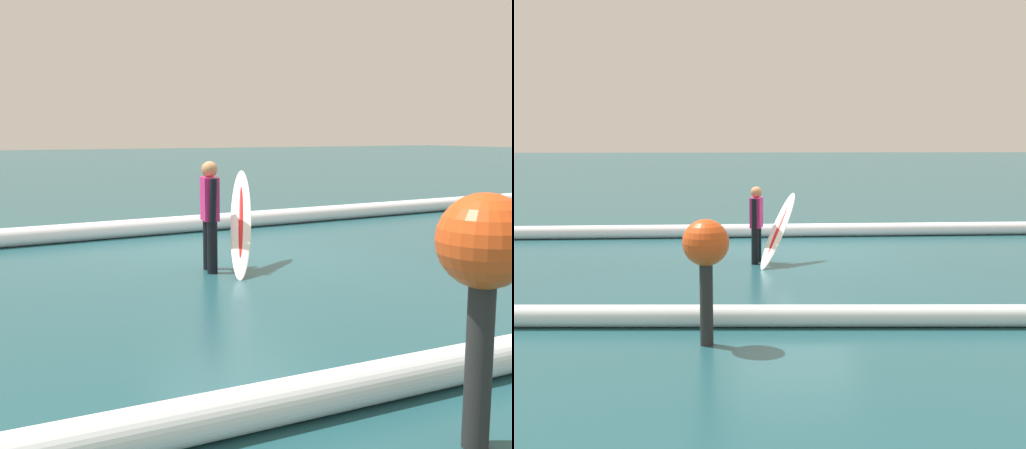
# 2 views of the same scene
# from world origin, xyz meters

# --- Properties ---
(ground_plane) EXTENTS (135.88, 135.88, 0.00)m
(ground_plane) POSITION_xyz_m (0.00, 0.00, 0.00)
(ground_plane) COLOR #1E4D55
(surfer) EXTENTS (0.27, 0.62, 1.50)m
(surfer) POSITION_xyz_m (0.84, 0.79, 0.84)
(surfer) COLOR black
(surfer) RESTS_ON ground_plane
(surfboard) EXTENTS (0.94, 1.42, 1.37)m
(surfboard) POSITION_xyz_m (0.42, 0.88, 0.67)
(surfboard) COLOR white
(surfboard) RESTS_ON ground_plane
(channel_buoy) EXTENTS (0.56, 0.56, 1.54)m
(channel_buoy) POSITION_xyz_m (1.55, 6.13, 1.17)
(channel_buoy) COLOR #262626
(channel_buoy) RESTS_ON ground_plane
(wave_crest_foreground) EXTENTS (21.18, 0.94, 0.32)m
(wave_crest_foreground) POSITION_xyz_m (0.47, -2.61, 0.16)
(wave_crest_foreground) COLOR white
(wave_crest_foreground) RESTS_ON ground_plane
(wave_crest_midground) EXTENTS (23.02, 1.12, 0.30)m
(wave_crest_midground) POSITION_xyz_m (0.71, 5.36, 0.15)
(wave_crest_midground) COLOR white
(wave_crest_midground) RESTS_ON ground_plane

